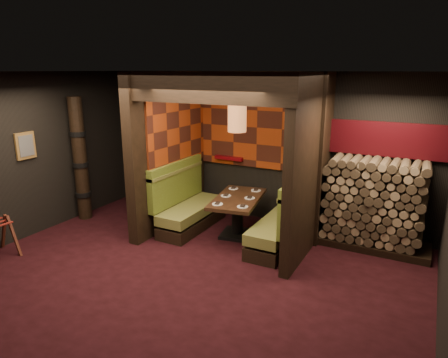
% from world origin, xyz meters
% --- Properties ---
extents(floor, '(6.50, 5.50, 0.02)m').
position_xyz_m(floor, '(0.00, 0.00, -0.01)').
color(floor, black).
rests_on(floor, ground).
extents(ceiling, '(6.50, 5.50, 0.02)m').
position_xyz_m(ceiling, '(0.00, 0.00, 2.86)').
color(ceiling, black).
rests_on(ceiling, ground).
extents(wall_back, '(6.50, 0.02, 2.85)m').
position_xyz_m(wall_back, '(0.00, 2.76, 1.43)').
color(wall_back, black).
rests_on(wall_back, ground).
extents(wall_left, '(0.02, 5.50, 2.85)m').
position_xyz_m(wall_left, '(-3.26, 0.00, 1.43)').
color(wall_left, black).
rests_on(wall_left, ground).
extents(partition_left, '(0.20, 2.20, 2.85)m').
position_xyz_m(partition_left, '(-1.35, 1.65, 1.43)').
color(partition_left, black).
rests_on(partition_left, floor).
extents(partition_right, '(0.15, 2.10, 2.85)m').
position_xyz_m(partition_right, '(1.30, 1.70, 1.43)').
color(partition_right, black).
rests_on(partition_right, floor).
extents(header_beam, '(2.85, 0.18, 0.44)m').
position_xyz_m(header_beam, '(-0.02, 0.70, 2.63)').
color(header_beam, black).
rests_on(header_beam, partition_left).
extents(tapa_back_panel, '(2.40, 0.06, 1.55)m').
position_xyz_m(tapa_back_panel, '(-0.02, 2.71, 1.82)').
color(tapa_back_panel, '#97330F').
rests_on(tapa_back_panel, wall_back).
extents(tapa_side_panel, '(0.04, 1.85, 1.45)m').
position_xyz_m(tapa_side_panel, '(-1.23, 1.82, 1.85)').
color(tapa_side_panel, '#97330F').
rests_on(tapa_side_panel, partition_left).
extents(lacquer_shelf, '(0.60, 0.12, 0.07)m').
position_xyz_m(lacquer_shelf, '(-0.60, 2.65, 1.18)').
color(lacquer_shelf, '#63040C').
rests_on(lacquer_shelf, wall_back).
extents(booth_bench_left, '(0.68, 1.60, 1.14)m').
position_xyz_m(booth_bench_left, '(-0.96, 1.65, 0.40)').
color(booth_bench_left, black).
rests_on(booth_bench_left, floor).
extents(booth_bench_right, '(0.68, 1.60, 1.14)m').
position_xyz_m(booth_bench_right, '(0.93, 1.65, 0.40)').
color(booth_bench_right, black).
rests_on(booth_bench_right, floor).
extents(dining_table, '(0.98, 1.48, 0.72)m').
position_xyz_m(dining_table, '(0.05, 1.71, 0.49)').
color(dining_table, black).
rests_on(dining_table, floor).
extents(place_settings, '(0.77, 1.18, 0.03)m').
position_xyz_m(place_settings, '(0.05, 1.71, 0.74)').
color(place_settings, white).
rests_on(place_settings, dining_table).
extents(pendant_lamp, '(0.31, 0.31, 0.97)m').
position_xyz_m(pendant_lamp, '(0.05, 1.66, 2.11)').
color(pendant_lamp, '#9B582D').
rests_on(pendant_lamp, ceiling).
extents(framed_picture, '(0.05, 0.36, 0.46)m').
position_xyz_m(framed_picture, '(-3.22, 0.10, 1.62)').
color(framed_picture, olive).
rests_on(framed_picture, wall_left).
extents(totem_column, '(0.31, 0.31, 2.40)m').
position_xyz_m(totem_column, '(-3.05, 1.10, 1.19)').
color(totem_column, black).
rests_on(totem_column, floor).
extents(firewood_stack, '(1.73, 0.70, 1.50)m').
position_xyz_m(firewood_stack, '(2.29, 2.35, 0.75)').
color(firewood_stack, black).
rests_on(firewood_stack, floor).
extents(mosaic_header, '(1.83, 0.10, 0.56)m').
position_xyz_m(mosaic_header, '(2.29, 2.68, 1.78)').
color(mosaic_header, maroon).
rests_on(mosaic_header, wall_back).
extents(bay_front_post, '(0.08, 0.08, 2.85)m').
position_xyz_m(bay_front_post, '(1.39, 1.96, 1.43)').
color(bay_front_post, black).
rests_on(bay_front_post, floor).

